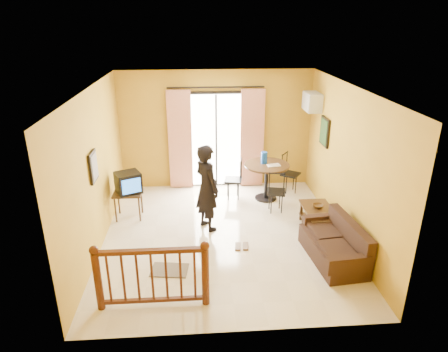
{
  "coord_description": "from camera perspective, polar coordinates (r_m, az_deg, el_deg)",
  "views": [
    {
      "loc": [
        -0.48,
        -6.63,
        3.91
      ],
      "look_at": [
        0.02,
        0.2,
        1.15
      ],
      "focal_mm": 32.0,
      "sensor_mm": 36.0,
      "label": 1
    }
  ],
  "objects": [
    {
      "name": "serving_tray",
      "position": [
        8.86,
        7.12,
        1.52
      ],
      "size": [
        0.31,
        0.22,
        0.02
      ],
      "primitive_type": "cube",
      "rotation": [
        0.0,
        0.0,
        0.16
      ],
      "color": "beige",
      "rests_on": "dining_table"
    },
    {
      "name": "air_conditioner",
      "position": [
        9.13,
        12.46,
        10.31
      ],
      "size": [
        0.31,
        0.6,
        0.4
      ],
      "color": "silver",
      "rests_on": "room_shell"
    },
    {
      "name": "dining_chairs",
      "position": [
        9.18,
        6.0,
        -3.4
      ],
      "size": [
        1.89,
        1.5,
        0.95
      ],
      "color": "black",
      "rests_on": "ground"
    },
    {
      "name": "television",
      "position": [
        8.27,
        -13.52,
        -0.92
      ],
      "size": [
        0.6,
        0.58,
        0.42
      ],
      "rotation": [
        0.0,
        0.0,
        0.45
      ],
      "color": "black",
      "rests_on": "tv_table"
    },
    {
      "name": "stair_balustrade",
      "position": [
        5.83,
        -10.28,
        -13.49
      ],
      "size": [
        1.63,
        0.13,
        1.04
      ],
      "color": "#471E0F",
      "rests_on": "ground"
    },
    {
      "name": "sandals",
      "position": [
        7.37,
        2.54,
        -10.01
      ],
      "size": [
        0.27,
        0.26,
        0.03
      ],
      "color": "#4F351B",
      "rests_on": "ground"
    },
    {
      "name": "bowl",
      "position": [
        7.98,
        13.26,
        -4.21
      ],
      "size": [
        0.26,
        0.26,
        0.07
      ],
      "primitive_type": "imported",
      "rotation": [
        0.0,
        0.0,
        -0.26
      ],
      "color": "#4F351B",
      "rests_on": "coffee_table"
    },
    {
      "name": "picture_left",
      "position": [
        7.06,
        -18.15,
        1.29
      ],
      "size": [
        0.05,
        0.42,
        0.52
      ],
      "color": "black",
      "rests_on": "room_shell"
    },
    {
      "name": "dining_table",
      "position": [
        8.99,
        6.11,
        0.65
      ],
      "size": [
        1.01,
        1.01,
        0.84
      ],
      "color": "black",
      "rests_on": "ground"
    },
    {
      "name": "balcony_door",
      "position": [
        9.47,
        -1.11,
        5.21
      ],
      "size": [
        2.25,
        0.14,
        2.46
      ],
      "color": "black",
      "rests_on": "ground"
    },
    {
      "name": "sofa",
      "position": [
        7.15,
        15.68,
        -9.55
      ],
      "size": [
        0.85,
        1.59,
        0.73
      ],
      "rotation": [
        0.0,
        0.0,
        0.11
      ],
      "color": "black",
      "rests_on": "ground"
    },
    {
      "name": "tv_table",
      "position": [
        8.39,
        -13.56,
        -2.72
      ],
      "size": [
        0.57,
        0.48,
        0.57
      ],
      "color": "black",
      "rests_on": "ground"
    },
    {
      "name": "ground",
      "position": [
        7.71,
        -0.04,
        -8.53
      ],
      "size": [
        5.0,
        5.0,
        0.0
      ],
      "primitive_type": "plane",
      "color": "beige",
      "rests_on": "ground"
    },
    {
      "name": "botanical_print",
      "position": [
        8.68,
        14.16,
        6.16
      ],
      "size": [
        0.05,
        0.5,
        0.6
      ],
      "color": "black",
      "rests_on": "room_shell"
    },
    {
      "name": "room_shell",
      "position": [
        7.0,
        -0.04,
        3.57
      ],
      "size": [
        5.0,
        5.0,
        5.0
      ],
      "color": "white",
      "rests_on": "ground"
    },
    {
      "name": "coffee_table",
      "position": [
        7.98,
        13.34,
        -5.64
      ],
      "size": [
        0.55,
        0.99,
        0.44
      ],
      "color": "black",
      "rests_on": "ground"
    },
    {
      "name": "doormat",
      "position": [
        6.82,
        -7.79,
        -13.16
      ],
      "size": [
        0.65,
        0.48,
        0.02
      ],
      "primitive_type": "cube",
      "rotation": [
        0.0,
        0.0,
        -0.14
      ],
      "color": "#61584D",
      "rests_on": "ground"
    },
    {
      "name": "standing_person",
      "position": [
        7.62,
        -2.46,
        -1.69
      ],
      "size": [
        0.68,
        0.75,
        1.71
      ],
      "primitive_type": "imported",
      "rotation": [
        0.0,
        0.0,
        2.13
      ],
      "color": "black",
      "rests_on": "ground"
    },
    {
      "name": "water_jug",
      "position": [
        8.94,
        5.74,
        2.62
      ],
      "size": [
        0.14,
        0.14,
        0.26
      ],
      "primitive_type": "cylinder",
      "color": "#1346B9",
      "rests_on": "dining_table"
    }
  ]
}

